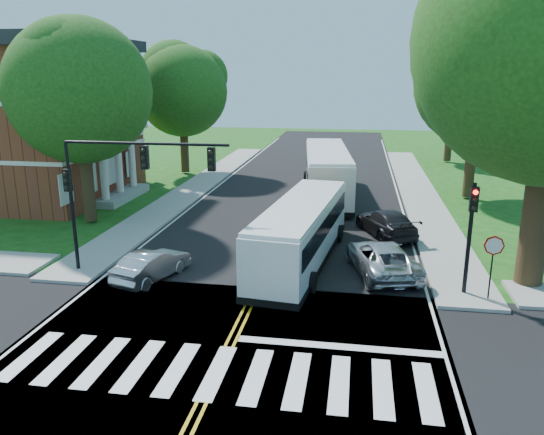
% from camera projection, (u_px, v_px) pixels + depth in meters
% --- Properties ---
extents(ground, '(140.00, 140.00, 0.00)m').
position_uv_depth(ground, '(221.00, 364.00, 16.07)').
color(ground, '#124913').
rests_on(ground, ground).
extents(road, '(14.00, 96.00, 0.01)m').
position_uv_depth(road, '(294.00, 213.00, 33.20)').
color(road, black).
rests_on(road, ground).
extents(cross_road, '(60.00, 12.00, 0.01)m').
position_uv_depth(cross_road, '(221.00, 363.00, 16.07)').
color(cross_road, black).
rests_on(cross_road, ground).
extents(center_line, '(0.36, 70.00, 0.01)m').
position_uv_depth(center_line, '(301.00, 199.00, 37.01)').
color(center_line, gold).
rests_on(center_line, road).
extents(edge_line_w, '(0.12, 70.00, 0.01)m').
position_uv_depth(edge_line_w, '(207.00, 195.00, 38.06)').
color(edge_line_w, silver).
rests_on(edge_line_w, road).
extents(edge_line_e, '(0.12, 70.00, 0.01)m').
position_uv_depth(edge_line_e, '(400.00, 202.00, 35.95)').
color(edge_line_e, silver).
rests_on(edge_line_e, road).
extents(crosswalk, '(12.60, 3.00, 0.01)m').
position_uv_depth(crosswalk, '(217.00, 372.00, 15.59)').
color(crosswalk, silver).
rests_on(crosswalk, road).
extents(stop_bar, '(6.60, 0.40, 0.01)m').
position_uv_depth(stop_bar, '(339.00, 346.00, 17.04)').
color(stop_bar, silver).
rests_on(stop_bar, road).
extents(sidewalk_nw, '(2.60, 40.00, 0.15)m').
position_uv_depth(sidewalk_nw, '(199.00, 185.00, 41.14)').
color(sidewalk_nw, gray).
rests_on(sidewalk_nw, ground).
extents(sidewalk_ne, '(2.60, 40.00, 0.15)m').
position_uv_depth(sidewalk_ne, '(418.00, 193.00, 38.55)').
color(sidewalk_ne, gray).
rests_on(sidewalk_ne, ground).
extents(tree_west_near, '(8.00, 8.00, 11.40)m').
position_uv_depth(tree_west_near, '(79.00, 91.00, 29.20)').
color(tree_west_near, '#352415').
rests_on(tree_west_near, ground).
extents(tree_west_far, '(7.60, 7.60, 10.67)m').
position_uv_depth(tree_west_far, '(182.00, 91.00, 44.49)').
color(tree_west_far, '#352415').
rests_on(tree_west_far, ground).
extents(tree_east_mid, '(8.40, 8.40, 11.93)m').
position_uv_depth(tree_east_mid, '(478.00, 83.00, 35.05)').
color(tree_east_mid, '#352415').
rests_on(tree_east_mid, ground).
extents(tree_east_far, '(7.20, 7.20, 10.34)m').
position_uv_depth(tree_east_far, '(453.00, 91.00, 50.38)').
color(tree_east_far, '#352415').
rests_on(tree_east_far, ground).
extents(signal_nw, '(7.15, 0.46, 5.66)m').
position_uv_depth(signal_nw, '(120.00, 176.00, 21.94)').
color(signal_nw, black).
rests_on(signal_nw, ground).
extents(signal_ne, '(0.30, 0.46, 4.40)m').
position_uv_depth(signal_ne, '(471.00, 224.00, 20.14)').
color(signal_ne, black).
rests_on(signal_ne, ground).
extents(stop_sign, '(0.76, 0.08, 2.53)m').
position_uv_depth(stop_sign, '(493.00, 252.00, 19.82)').
color(stop_sign, black).
rests_on(stop_sign, ground).
extents(bus_lead, '(3.69, 11.27, 2.86)m').
position_uv_depth(bus_lead, '(301.00, 231.00, 24.23)').
color(bus_lead, silver).
rests_on(bus_lead, road).
extents(bus_follow, '(4.20, 13.24, 3.37)m').
position_uv_depth(bus_follow, '(327.00, 172.00, 37.25)').
color(bus_follow, silver).
rests_on(bus_follow, road).
extents(hatchback, '(2.43, 4.09, 1.27)m').
position_uv_depth(hatchback, '(152.00, 265.00, 22.46)').
color(hatchback, '#AEB0B5').
rests_on(hatchback, road).
extents(suv, '(3.54, 5.52, 1.42)m').
position_uv_depth(suv, '(382.00, 258.00, 23.06)').
color(suv, silver).
rests_on(suv, road).
extents(dark_sedan, '(3.63, 5.22, 1.40)m').
position_uv_depth(dark_sedan, '(386.00, 223.00, 28.56)').
color(dark_sedan, black).
rests_on(dark_sedan, road).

